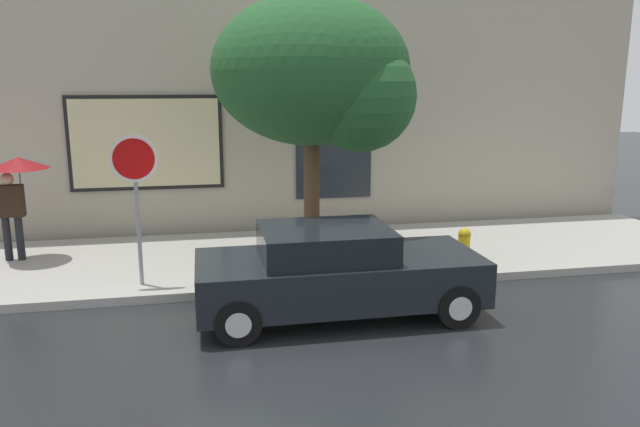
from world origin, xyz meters
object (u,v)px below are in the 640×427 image
street_tree (321,76)px  stop_sign (135,181)px  fire_hydrant (464,248)px  pedestrian_with_umbrella (16,177)px  parked_car (336,272)px

street_tree → stop_sign: 3.68m
fire_hydrant → pedestrian_with_umbrella: (-8.10, 2.01, 1.26)m
street_tree → stop_sign: (-3.21, -0.67, -1.66)m
parked_car → stop_sign: size_ratio=1.69×
parked_car → pedestrian_with_umbrella: (-5.34, 3.55, 1.07)m
parked_car → street_tree: street_tree is taller
fire_hydrant → stop_sign: stop_sign is taller
street_tree → stop_sign: street_tree is taller
parked_car → fire_hydrant: (2.76, 1.53, -0.18)m
pedestrian_with_umbrella → stop_sign: size_ratio=0.79×
fire_hydrant → parked_car: bearing=-151.0°
parked_car → fire_hydrant: 3.16m
fire_hydrant → pedestrian_with_umbrella: 8.44m
street_tree → fire_hydrant: bearing=-15.5°
fire_hydrant → stop_sign: (-5.76, 0.03, 1.42)m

